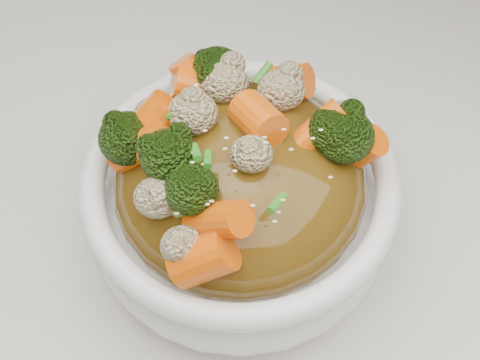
{
  "coord_description": "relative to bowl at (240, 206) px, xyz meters",
  "views": [
    {
      "loc": [
        0.03,
        -0.24,
        1.2
      ],
      "look_at": [
        0.03,
        0.02,
        0.83
      ],
      "focal_mm": 50.0,
      "sensor_mm": 36.0,
      "label": 1
    }
  ],
  "objects": [
    {
      "name": "sesame_seeds",
      "position": [
        0.0,
        0.0,
        0.09
      ],
      "size": [
        0.2,
        0.2,
        0.01
      ],
      "primitive_type": null,
      "rotation": [
        0.0,
        0.0,
        0.34
      ],
      "color": "beige",
      "rests_on": "sauce_base"
    },
    {
      "name": "carrots",
      "position": [
        0.0,
        0.0,
        0.09
      ],
      "size": [
        0.22,
        0.22,
        0.05
      ],
      "primitive_type": null,
      "rotation": [
        0.0,
        0.0,
        0.34
      ],
      "color": "#F05E07",
      "rests_on": "sauce_base"
    },
    {
      "name": "scallions",
      "position": [
        0.0,
        0.0,
        0.09
      ],
      "size": [
        0.17,
        0.17,
        0.02
      ],
      "primitive_type": null,
      "rotation": [
        0.0,
        0.0,
        0.34
      ],
      "color": "#307D1C",
      "rests_on": "sauce_base"
    },
    {
      "name": "sauce_base",
      "position": [
        0.0,
        0.0,
        0.03
      ],
      "size": [
        0.22,
        0.22,
        0.1
      ],
      "primitive_type": "ellipsoid",
      "rotation": [
        0.0,
        0.0,
        0.34
      ],
      "color": "#54390E",
      "rests_on": "bowl"
    },
    {
      "name": "broccoli",
      "position": [
        0.0,
        0.0,
        0.09
      ],
      "size": [
        0.22,
        0.22,
        0.04
      ],
      "primitive_type": null,
      "rotation": [
        0.0,
        0.0,
        0.34
      ],
      "color": "black",
      "rests_on": "sauce_base"
    },
    {
      "name": "bowl",
      "position": [
        0.0,
        0.0,
        0.0
      ],
      "size": [
        0.28,
        0.28,
        0.09
      ],
      "primitive_type": null,
      "rotation": [
        0.0,
        0.0,
        0.34
      ],
      "color": "white",
      "rests_on": "tablecloth"
    },
    {
      "name": "tablecloth",
      "position": [
        -0.03,
        -0.02,
        -0.06
      ],
      "size": [
        1.2,
        0.8,
        0.04
      ],
      "primitive_type": "cube",
      "color": "silver",
      "rests_on": "dining_table"
    },
    {
      "name": "cauliflower",
      "position": [
        0.0,
        0.0,
        0.09
      ],
      "size": [
        0.22,
        0.22,
        0.04
      ],
      "primitive_type": null,
      "rotation": [
        0.0,
        0.0,
        0.34
      ],
      "color": "#CCBD8B",
      "rests_on": "sauce_base"
    }
  ]
}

